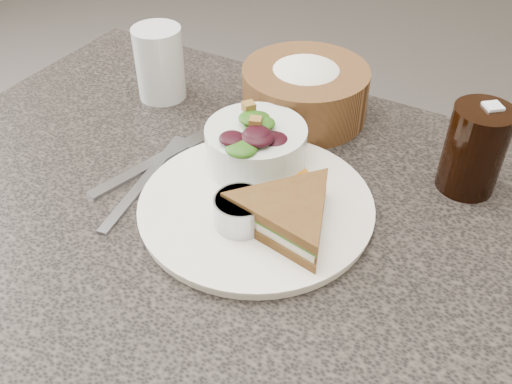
{
  "coord_description": "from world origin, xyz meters",
  "views": [
    {
      "loc": [
        0.28,
        -0.47,
        1.24
      ],
      "look_at": [
        0.02,
        0.01,
        0.78
      ],
      "focal_mm": 40.0,
      "sensor_mm": 36.0,
      "label": 1
    }
  ],
  "objects_px": {
    "sandwich": "(288,214)",
    "dressing_ramekin": "(241,211)",
    "dinner_plate": "(256,206)",
    "dining_table": "(245,372)",
    "water_glass": "(160,63)",
    "salad_bowl": "(256,140)",
    "cola_glass": "(475,146)",
    "bread_basket": "(305,84)"
  },
  "relations": [
    {
      "from": "sandwich",
      "to": "cola_glass",
      "type": "relative_size",
      "value": 1.24
    },
    {
      "from": "cola_glass",
      "to": "dining_table",
      "type": "bearing_deg",
      "value": -141.93
    },
    {
      "from": "dining_table",
      "to": "water_glass",
      "type": "bearing_deg",
      "value": 144.56
    },
    {
      "from": "dressing_ramekin",
      "to": "water_glass",
      "type": "height_order",
      "value": "water_glass"
    },
    {
      "from": "sandwich",
      "to": "dining_table",
      "type": "bearing_deg",
      "value": 179.34
    },
    {
      "from": "cola_glass",
      "to": "dressing_ramekin",
      "type": "bearing_deg",
      "value": -134.47
    },
    {
      "from": "sandwich",
      "to": "water_glass",
      "type": "distance_m",
      "value": 0.39
    },
    {
      "from": "bread_basket",
      "to": "sandwich",
      "type": "bearing_deg",
      "value": -68.71
    },
    {
      "from": "sandwich",
      "to": "salad_bowl",
      "type": "bearing_deg",
      "value": 146.35
    },
    {
      "from": "salad_bowl",
      "to": "bread_basket",
      "type": "relative_size",
      "value": 0.71
    },
    {
      "from": "salad_bowl",
      "to": "bread_basket",
      "type": "height_order",
      "value": "bread_basket"
    },
    {
      "from": "dressing_ramekin",
      "to": "bread_basket",
      "type": "xyz_separation_m",
      "value": [
        -0.05,
        0.28,
        0.02
      ]
    },
    {
      "from": "dressing_ramekin",
      "to": "bread_basket",
      "type": "height_order",
      "value": "bread_basket"
    },
    {
      "from": "dinner_plate",
      "to": "cola_glass",
      "type": "xyz_separation_m",
      "value": [
        0.22,
        0.18,
        0.06
      ]
    },
    {
      "from": "dinner_plate",
      "to": "salad_bowl",
      "type": "bearing_deg",
      "value": 119.17
    },
    {
      "from": "salad_bowl",
      "to": "dining_table",
      "type": "bearing_deg",
      "value": -74.4
    },
    {
      "from": "sandwich",
      "to": "dressing_ramekin",
      "type": "xyz_separation_m",
      "value": [
        -0.05,
        -0.02,
        -0.0
      ]
    },
    {
      "from": "salad_bowl",
      "to": "dinner_plate",
      "type": "bearing_deg",
      "value": -60.83
    },
    {
      "from": "sandwich",
      "to": "cola_glass",
      "type": "xyz_separation_m",
      "value": [
        0.17,
        0.2,
        0.03
      ]
    },
    {
      "from": "dining_table",
      "to": "sandwich",
      "type": "distance_m",
      "value": 0.42
    },
    {
      "from": "dressing_ramekin",
      "to": "cola_glass",
      "type": "bearing_deg",
      "value": 45.53
    },
    {
      "from": "dressing_ramekin",
      "to": "cola_glass",
      "type": "relative_size",
      "value": 0.49
    },
    {
      "from": "dinner_plate",
      "to": "bread_basket",
      "type": "height_order",
      "value": "bread_basket"
    },
    {
      "from": "dinner_plate",
      "to": "sandwich",
      "type": "distance_m",
      "value": 0.07
    },
    {
      "from": "salad_bowl",
      "to": "cola_glass",
      "type": "bearing_deg",
      "value": 22.52
    },
    {
      "from": "cola_glass",
      "to": "water_glass",
      "type": "xyz_separation_m",
      "value": [
        -0.49,
        -0.0,
        -0.01
      ]
    },
    {
      "from": "bread_basket",
      "to": "dining_table",
      "type": "bearing_deg",
      "value": -83.81
    },
    {
      "from": "salad_bowl",
      "to": "water_glass",
      "type": "distance_m",
      "value": 0.26
    },
    {
      "from": "dining_table",
      "to": "dinner_plate",
      "type": "xyz_separation_m",
      "value": [
        0.02,
        0.01,
        0.38
      ]
    },
    {
      "from": "bread_basket",
      "to": "water_glass",
      "type": "distance_m",
      "value": 0.24
    },
    {
      "from": "dinner_plate",
      "to": "bread_basket",
      "type": "distance_m",
      "value": 0.24
    },
    {
      "from": "cola_glass",
      "to": "bread_basket",
      "type": "bearing_deg",
      "value": 168.52
    },
    {
      "from": "sandwich",
      "to": "dressing_ramekin",
      "type": "height_order",
      "value": "sandwich"
    },
    {
      "from": "dressing_ramekin",
      "to": "bread_basket",
      "type": "distance_m",
      "value": 0.28
    },
    {
      "from": "dinner_plate",
      "to": "sandwich",
      "type": "bearing_deg",
      "value": -21.85
    },
    {
      "from": "salad_bowl",
      "to": "dressing_ramekin",
      "type": "relative_size",
      "value": 2.12
    },
    {
      "from": "dining_table",
      "to": "salad_bowl",
      "type": "relative_size",
      "value": 7.33
    },
    {
      "from": "bread_basket",
      "to": "cola_glass",
      "type": "height_order",
      "value": "cola_glass"
    },
    {
      "from": "water_glass",
      "to": "bread_basket",
      "type": "bearing_deg",
      "value": 14.16
    },
    {
      "from": "bread_basket",
      "to": "dinner_plate",
      "type": "bearing_deg",
      "value": -79.31
    },
    {
      "from": "bread_basket",
      "to": "dressing_ramekin",
      "type": "bearing_deg",
      "value": -80.41
    },
    {
      "from": "sandwich",
      "to": "dressing_ramekin",
      "type": "bearing_deg",
      "value": -148.15
    }
  ]
}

